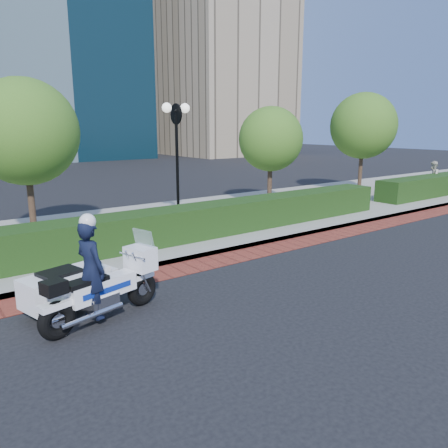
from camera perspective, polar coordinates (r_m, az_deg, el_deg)
ground at (r=10.88m, az=3.74°, el=-6.76°), size 120.00×120.00×0.00m
brick_strip at (r=12.00m, az=-0.91°, el=-4.83°), size 60.00×1.00×0.01m
sidewalk at (r=15.72m, az=-10.55°, el=-0.54°), size 60.00×8.00×0.15m
hedge_main at (r=13.53m, az=-6.13°, el=-0.04°), size 18.00×1.20×1.00m
hedge_far at (r=25.55m, az=26.56°, el=4.70°), size 10.00×1.20×1.00m
lamppost at (r=15.10m, az=-6.18°, el=10.13°), size 1.02×0.70×4.21m
tree_b at (r=14.64m, az=-24.61°, el=10.86°), size 3.20×3.20×4.89m
tree_c at (r=19.44m, az=6.12°, el=10.96°), size 2.80×2.80×4.30m
tree_d at (r=24.32m, az=17.74°, el=12.11°), size 3.40×3.40×5.16m
tower_right at (r=58.37m, az=0.48°, el=22.97°), size 14.00×12.00×28.00m
police_motorcycle at (r=8.78m, az=-17.67°, el=-7.20°), size 2.60×1.88×2.11m
pedestrian at (r=25.93m, az=25.58°, el=5.62°), size 0.92×0.80×1.64m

